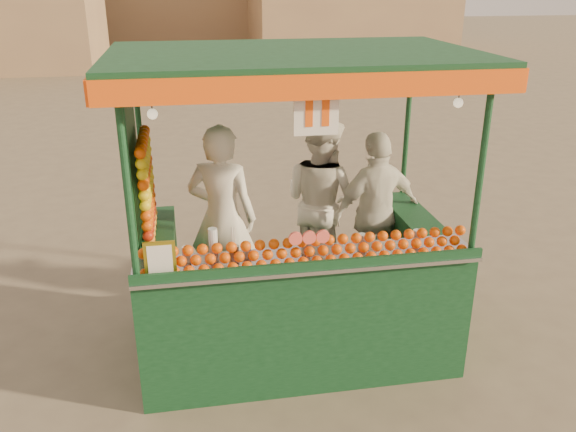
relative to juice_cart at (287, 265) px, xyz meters
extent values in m
plane|color=brown|center=(0.15, 0.21, -0.87)|extent=(90.00, 90.00, 0.00)
cube|color=#0E3319|center=(0.08, 0.14, -0.72)|extent=(2.72, 1.67, 0.31)
cylinder|color=black|center=(-0.86, 0.14, -0.69)|extent=(0.38, 0.10, 0.38)
cylinder|color=black|center=(1.02, 0.14, -0.69)|extent=(0.38, 0.10, 0.38)
cube|color=#0E3319|center=(0.08, -0.54, -0.14)|extent=(2.72, 0.31, 0.84)
cube|color=#0E3319|center=(-1.12, 0.24, -0.14)|extent=(0.31, 1.36, 0.84)
cube|color=#0E3319|center=(1.28, 0.24, -0.14)|extent=(0.31, 1.36, 0.84)
cube|color=#B2B2B7|center=(0.08, -0.51, 0.29)|extent=(2.72, 0.48, 0.03)
cylinder|color=#0E3319|center=(-1.23, -0.65, 1.01)|extent=(0.05, 0.05, 1.46)
cylinder|color=#0E3319|center=(1.38, -0.65, 1.01)|extent=(0.05, 0.05, 1.46)
cylinder|color=#0E3319|center=(-1.23, 0.92, 1.01)|extent=(0.05, 0.05, 1.46)
cylinder|color=#0E3319|center=(1.38, 0.92, 1.01)|extent=(0.05, 0.05, 1.46)
cube|color=#0E3319|center=(0.08, 0.14, 1.78)|extent=(2.92, 1.88, 0.08)
cube|color=#F7540D|center=(0.08, -0.80, 1.70)|extent=(2.92, 0.04, 0.17)
cube|color=#F7540D|center=(0.08, 1.08, 1.70)|extent=(2.92, 0.04, 0.17)
cube|color=#F7540D|center=(-1.39, 0.14, 1.70)|extent=(0.04, 1.88, 0.17)
cube|color=#F7540D|center=(1.54, 0.14, 1.70)|extent=(0.04, 1.88, 0.17)
cylinder|color=#FF5C4D|center=(0.06, -0.65, 0.55)|extent=(0.10, 0.03, 0.10)
cube|color=gold|center=(-1.05, -0.65, 0.45)|extent=(0.23, 0.02, 0.29)
cube|color=white|center=(0.08, -0.72, 1.51)|extent=(0.31, 0.02, 0.31)
sphere|color=#FFE5B2|center=(-1.02, -0.57, 1.51)|extent=(0.07, 0.07, 0.07)
sphere|color=#FFE5B2|center=(1.17, -0.57, 1.51)|extent=(0.07, 0.07, 0.07)
imported|color=white|center=(-0.53, 0.42, 0.31)|extent=(0.74, 0.62, 1.75)
imported|color=white|center=(0.47, 0.76, 0.29)|extent=(1.01, 1.05, 1.70)
imported|color=white|center=(0.96, 0.49, 0.24)|extent=(1.00, 0.61, 1.60)
camera|label=1|loc=(-0.81, -4.63, 2.37)|focal=37.07mm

